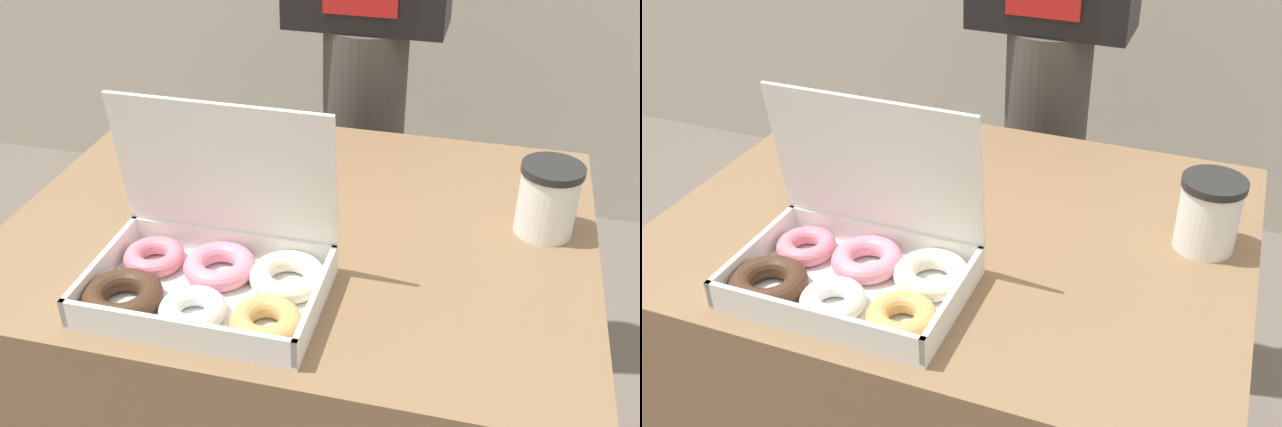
# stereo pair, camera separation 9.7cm
# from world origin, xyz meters

# --- Properties ---
(table) EXTENTS (0.93, 0.73, 0.76)m
(table) POSITION_xyz_m (0.00, 0.00, 0.38)
(table) COLOR brown
(table) RESTS_ON ground_plane
(donut_box) EXTENTS (0.34, 0.25, 0.26)m
(donut_box) POSITION_xyz_m (-0.07, -0.21, 0.80)
(donut_box) COLOR white
(donut_box) RESTS_ON table
(coffee_cup) EXTENTS (0.10, 0.10, 0.12)m
(coffee_cup) POSITION_xyz_m (0.38, 0.07, 0.82)
(coffee_cup) COLOR white
(coffee_cup) RESTS_ON table
(person_customer) EXTENTS (0.35, 0.21, 1.68)m
(person_customer) POSITION_xyz_m (-0.02, 0.61, 0.95)
(person_customer) COLOR #4C4742
(person_customer) RESTS_ON ground_plane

